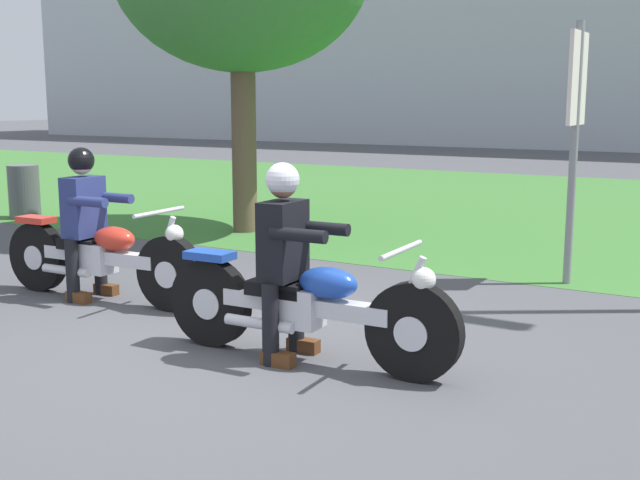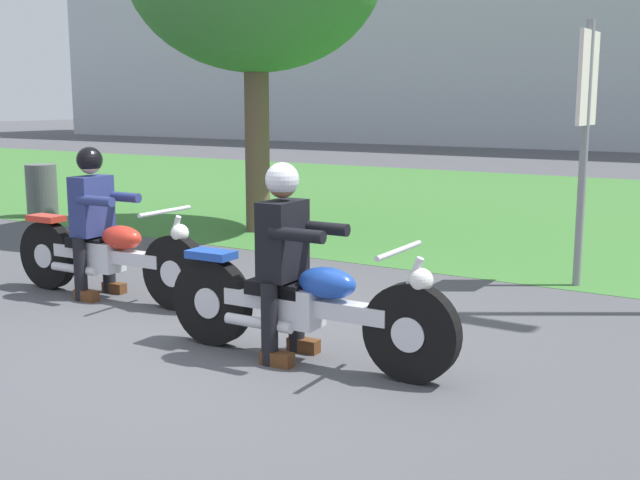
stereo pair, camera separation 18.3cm
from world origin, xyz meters
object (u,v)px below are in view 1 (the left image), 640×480
Objects in this scene: motorcycle_lead at (306,307)px; sign_banner at (576,112)px; motorcycle_follow at (101,258)px; rider_lead at (285,246)px; trash_can at (24,192)px; rider_follow at (85,211)px.

sign_banner reaches higher than motorcycle_lead.
motorcycle_follow reaches higher than motorcycle_lead.
trash_can is at bearing 150.68° from rider_lead.
sign_banner is at bearing 36.68° from motorcycle_follow.
motorcycle_lead is 3.82m from sign_banner.
rider_lead is (-0.17, -0.01, 0.42)m from motorcycle_lead.
motorcycle_lead is 1.00× the size of motorcycle_follow.
sign_banner reaches higher than motorcycle_follow.
motorcycle_follow is (-2.40, 0.54, -0.42)m from rider_lead.
sign_banner is (3.72, 2.92, 0.90)m from rider_follow.
motorcycle_lead is at bearing -105.88° from sign_banner.
motorcycle_follow is 2.74× the size of trash_can.
sign_banner is at bearing 68.93° from rider_lead.
rider_lead is 1.00× the size of rider_follow.
motorcycle_lead is 2.82m from rider_follow.
motorcycle_follow is 5.89m from trash_can.
sign_banner is (8.52, -0.25, 1.30)m from trash_can.
motorcycle_lead is at bearing -26.11° from trash_can.
motorcycle_follow is at bearing 165.60° from motorcycle_lead.
trash_can is (-7.54, 3.70, 0.02)m from motorcycle_lead.
sign_banner reaches higher than trash_can.
trash_can is at bearing 144.88° from motorcycle_follow.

